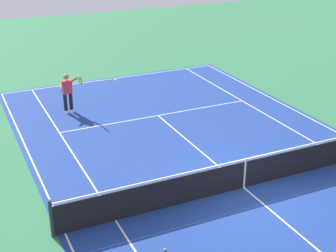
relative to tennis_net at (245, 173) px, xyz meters
The scene contains 6 objects.
ground_plane 0.49m from the tennis_net, ahead, with size 60.00×60.00×0.00m, color #2D7247.
court_slab 0.49m from the tennis_net, ahead, with size 24.20×11.40×0.00m, color navy.
court_line_markings 0.49m from the tennis_net, ahead, with size 23.85×11.05×0.01m.
tennis_net is the anchor object (origin of this frame).
tennis_player_near 8.96m from the tennis_net, 21.05° to the left, with size 1.04×0.78×1.70m.
tennis_ball 3.89m from the tennis_net, 116.93° to the left, with size 0.07×0.07×0.07m, color #CCE01E.
Camera 1 is at (-10.64, 7.51, 7.59)m, focal length 52.02 mm.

